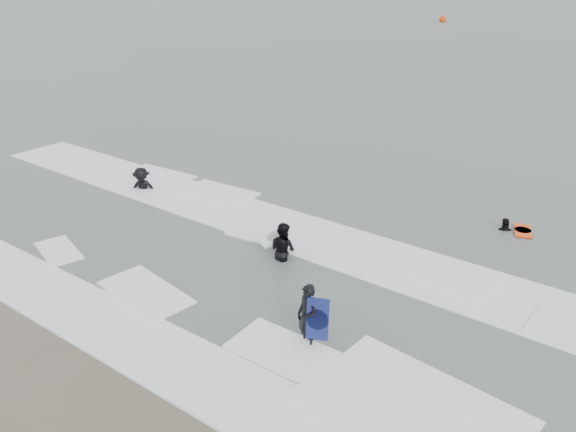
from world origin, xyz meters
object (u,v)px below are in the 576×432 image
Objects in this scene: surfer_wading at (283,259)px; buoy at (443,19)px; surfer_centre at (307,346)px; surfer_breaker at (143,191)px; surfer_right_near at (505,231)px.

buoy reaches higher than surfer_wading.
surfer_breaker reaches higher than surfer_centre.
buoy is at bearing 72.91° from surfer_breaker.
surfer_right_near is at bearing 95.33° from surfer_centre.
surfer_wading is at bearing 21.35° from surfer_right_near.
surfer_breaker is (-7.42, 1.09, 0.00)m from surfer_wading.
surfer_breaker is at bearing 175.07° from surfer_centre.
buoy reaches higher than surfer_right_near.
surfer_right_near is (11.94, 4.61, 0.00)m from surfer_breaker.
surfer_centre is 79.64m from buoy.
surfer_centre is 4.06m from surfer_wading.
surfer_breaker is at bearing -9.18° from surfer_right_near.
surfer_breaker is 1.07× the size of buoy.
surfer_right_near reaches higher than surfer_centre.
surfer_wading is 75.95m from buoy.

